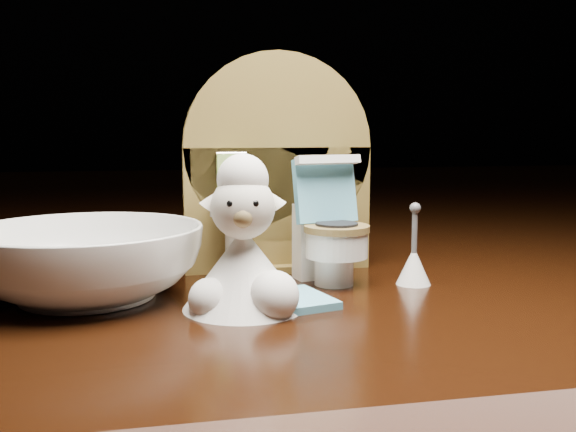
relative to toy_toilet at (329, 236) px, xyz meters
name	(u,v)px	position (x,y,z in m)	size (l,w,h in m)	color
backdrop_panel	(277,176)	(-0.03, 0.04, 0.04)	(0.13, 0.05, 0.15)	brown
toy_toilet	(329,236)	(0.00, 0.00, 0.00)	(0.05, 0.06, 0.08)	white
bath_mat	(280,302)	(-0.04, -0.05, -0.03)	(0.06, 0.05, 0.00)	#5BAAC7
toilet_brush	(414,263)	(0.05, -0.02, -0.02)	(0.02, 0.02, 0.05)	white
plush_lamb	(244,255)	(-0.06, -0.05, 0.00)	(0.07, 0.07, 0.09)	white
ceramic_bowl	(87,262)	(-0.15, -0.01, -0.01)	(0.13, 0.13, 0.04)	white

